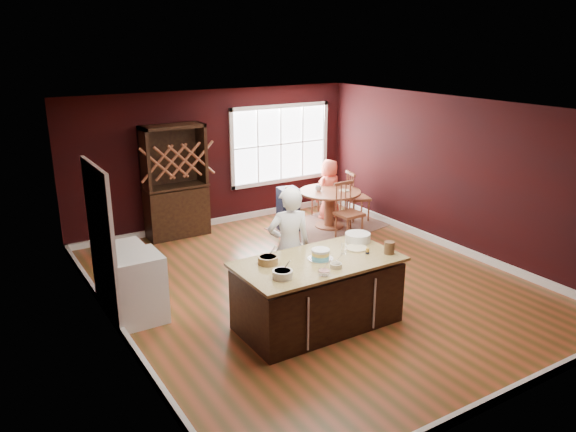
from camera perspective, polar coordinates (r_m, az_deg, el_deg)
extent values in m
plane|color=brown|center=(8.77, 2.57, -6.90)|extent=(7.00, 7.00, 0.00)
plane|color=white|center=(8.03, 2.84, 10.90)|extent=(7.00, 7.00, 0.00)
plane|color=black|center=(11.27, -7.45, 5.80)|extent=(6.00, 0.00, 6.00)
plane|color=black|center=(5.93, 22.29, -6.53)|extent=(6.00, 0.00, 6.00)
plane|color=black|center=(7.12, -17.67, -2.01)|extent=(0.00, 7.00, 7.00)
plane|color=black|center=(10.25, 16.72, 3.99)|extent=(0.00, 7.00, 7.00)
cube|color=black|center=(7.43, 3.02, -8.13)|extent=(2.06, 1.04, 0.83)
cube|color=tan|center=(7.23, 3.08, -4.66)|extent=(2.14, 1.12, 0.04)
cylinder|color=#975A29|center=(11.34, 4.19, -1.00)|extent=(0.57, 0.57, 0.04)
cylinder|color=#975A29|center=(11.23, 4.23, 0.62)|extent=(0.20, 0.20, 0.67)
cylinder|color=#975A29|center=(11.13, 4.27, 2.47)|extent=(1.23, 1.23, 0.04)
imported|color=white|center=(7.85, 0.11, -3.12)|extent=(0.71, 0.56, 1.72)
cylinder|color=white|center=(6.69, -0.57, -5.92)|extent=(0.25, 0.25, 0.09)
cylinder|color=#9B7844|center=(7.10, -2.04, -4.49)|extent=(0.26, 0.26, 0.10)
cylinder|color=silver|center=(6.79, 3.69, -5.75)|extent=(0.16, 0.16, 0.06)
cylinder|color=beige|center=(7.01, 4.89, -5.03)|extent=(0.15, 0.15, 0.06)
cylinder|color=silver|center=(7.43, 5.70, -3.30)|extent=(0.08, 0.08, 0.15)
cylinder|color=beige|center=(7.64, 6.96, -3.27)|extent=(0.29, 0.29, 0.02)
cylinder|color=silver|center=(7.90, 7.09, -2.18)|extent=(0.35, 0.35, 0.12)
cylinder|color=brown|center=(7.52, 10.25, -3.19)|extent=(0.14, 0.14, 0.17)
cube|color=brown|center=(11.34, 4.19, -1.07)|extent=(2.37, 2.00, 0.01)
imported|color=#EF5F48|center=(11.69, 4.21, 2.71)|extent=(0.68, 0.51, 1.26)
cylinder|color=beige|center=(11.15, 5.73, 2.60)|extent=(0.20, 0.20, 0.02)
imported|color=silver|center=(11.09, 3.08, 2.82)|extent=(0.17, 0.17, 0.10)
cube|color=#3F2213|center=(10.73, -11.38, 3.43)|extent=(1.16, 0.48, 2.13)
cube|color=white|center=(7.78, -15.03, -7.08)|extent=(0.65, 0.62, 0.94)
cube|color=white|center=(8.36, -16.33, -5.67)|extent=(0.60, 0.58, 0.87)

